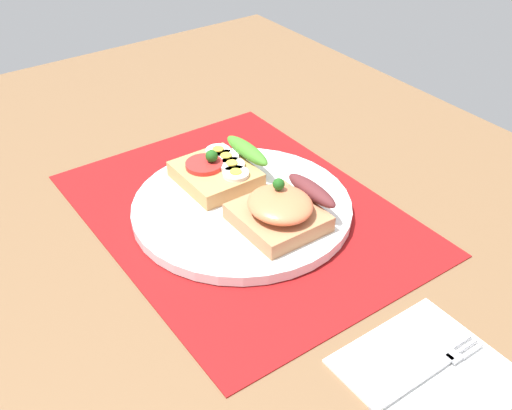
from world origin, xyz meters
The scene contains 7 objects.
ground_plane centered at (0.00, 0.00, -1.60)cm, with size 120.00×90.00×3.20cm, color brown.
placemat centered at (0.00, 0.00, 0.15)cm, with size 43.69×33.12×0.30cm, color maroon.
plate centered at (0.00, 0.00, 0.95)cm, with size 26.94×26.94×1.29cm, color white.
sandwich_egg_tomato centered at (-5.99, 0.88, 3.12)cm, with size 9.87×10.22×4.27cm.
sandwich_salmon centered at (6.06, 1.52, 3.61)cm, with size 9.70×10.54×5.66cm.
napkin centered at (30.31, -0.39, 0.30)cm, with size 13.51×14.07×0.60cm, color white.
fork centered at (30.47, -0.11, 0.76)cm, with size 1.62×13.69×0.32cm.
Camera 1 is at (51.30, -34.28, 45.40)cm, focal length 43.44 mm.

